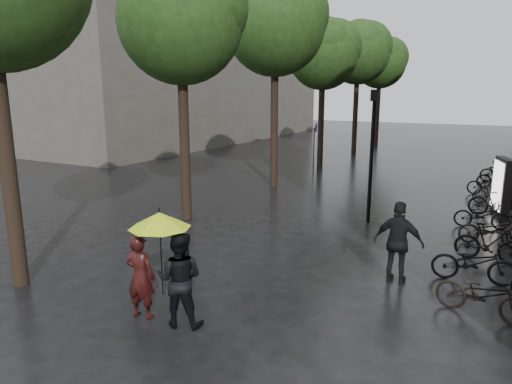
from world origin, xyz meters
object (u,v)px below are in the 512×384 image
Objects in this scene: parked_bicycles at (491,209)px; ad_lightbox at (502,187)px; lamp_post at (372,144)px; pedestrian_walking at (399,243)px; person_black at (180,279)px; person_burgundy at (140,277)px.

ad_lightbox reaches higher than parked_bicycles.
lamp_post reaches higher than parked_bicycles.
lamp_post reaches higher than pedestrian_walking.
person_black is 10.91m from parked_bicycles.
ad_lightbox is at bearing -132.38° from person_black.
parked_bicycles is at bearing -103.35° from pedestrian_walking.
ad_lightbox is (5.62, 11.18, 0.19)m from person_burgundy.
person_burgundy is at bearing -118.24° from parked_bicycles.
person_burgundy is 0.81m from person_black.
pedestrian_walking is at bearing -67.58° from lamp_post.
lamp_post reaches higher than ad_lightbox.
pedestrian_walking is at bearing -147.25° from person_black.
pedestrian_walking is at bearing -142.94° from person_burgundy.
person_black is 4.79m from pedestrian_walking.
parked_bicycles is (4.58, 9.89, -0.41)m from person_black.
person_black is 0.95× the size of pedestrian_walking.
person_black is at bearing 52.89° from pedestrian_walking.
person_burgundy is 0.92× the size of person_black.
ad_lightbox is at bearing -102.84° from pedestrian_walking.
pedestrian_walking is at bearing -119.51° from ad_lightbox.
pedestrian_walking is (2.98, 3.75, 0.04)m from person_black.
person_burgundy is at bearing 47.10° from pedestrian_walking.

